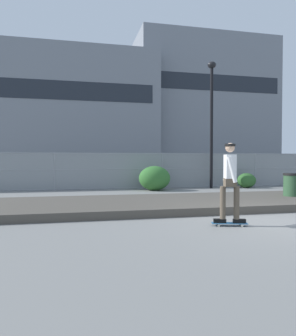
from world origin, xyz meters
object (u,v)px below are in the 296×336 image
object	(u,v)px
trash_bin	(292,188)
shrub_center	(247,180)
street_lamp	(212,109)
skater	(230,177)
parked_car_near	(90,171)
shrub_left	(155,178)
skateboard	(230,223)

from	to	relation	value
trash_bin	shrub_center	bearing A→B (deg)	75.55
street_lamp	trash_bin	size ratio (longest dim) A/B	6.41
skater	street_lamp	distance (m)	10.00
parked_car_near	shrub_left	distance (m)	4.66
trash_bin	street_lamp	bearing A→B (deg)	95.23
street_lamp	parked_car_near	bearing A→B (deg)	153.06
skateboard	trash_bin	bearing A→B (deg)	38.43
street_lamp	skateboard	bearing A→B (deg)	-111.43
skateboard	parked_car_near	world-z (taller)	parked_car_near
skateboard	street_lamp	bearing A→B (deg)	68.57
street_lamp	shrub_center	size ratio (longest dim) A/B	6.50
skater	shrub_center	size ratio (longest dim) A/B	1.79
skateboard	street_lamp	size ratio (longest dim) A/B	0.12
skater	shrub_left	xyz separation A→B (m)	(0.30, 8.39, -0.51)
skater	trash_bin	bearing A→B (deg)	38.43
shrub_center	trash_bin	bearing A→B (deg)	-104.45
parked_car_near	trash_bin	world-z (taller)	parked_car_near
skater	shrub_left	world-z (taller)	skater
parked_car_near	skateboard	bearing A→B (deg)	-77.59
parked_car_near	shrub_center	bearing A→B (deg)	-22.04
street_lamp	shrub_center	xyz separation A→B (m)	(1.95, -0.16, -3.73)
street_lamp	trash_bin	distance (m)	6.76
parked_car_near	trash_bin	xyz separation A→B (m)	(6.65, -8.81, -0.32)
skateboard	shrub_left	distance (m)	8.41
shrub_center	skater	bearing A→B (deg)	-121.93
street_lamp	trash_bin	world-z (taller)	street_lamp
trash_bin	skateboard	bearing A→B (deg)	-141.57
street_lamp	shrub_left	size ratio (longest dim) A/B	4.27
parked_car_near	shrub_left	bearing A→B (deg)	-50.75
shrub_left	skater	bearing A→B (deg)	-92.08
street_lamp	parked_car_near	size ratio (longest dim) A/B	1.46
skater	shrub_center	world-z (taller)	skater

